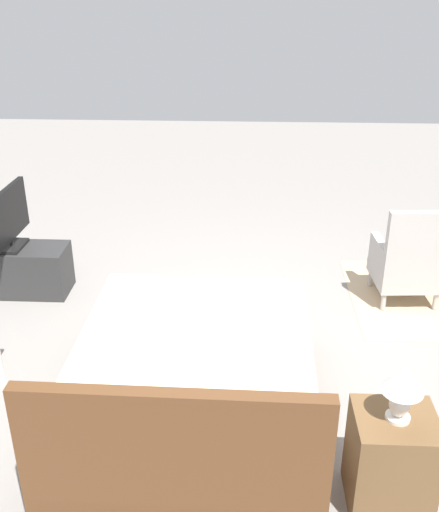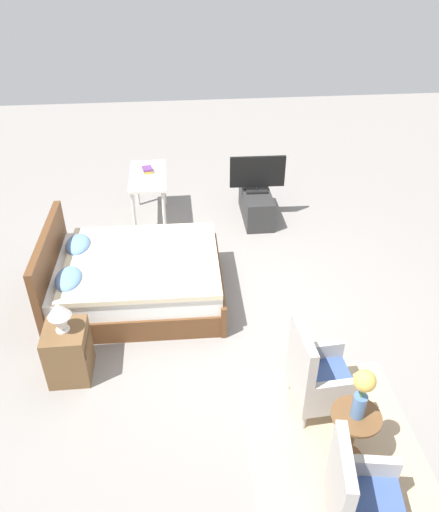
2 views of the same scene
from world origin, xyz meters
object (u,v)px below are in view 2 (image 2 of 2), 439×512
object	(u,v)px
table_lamp	(59,313)
tv_stand	(256,204)
armchair_by_window_left	(360,502)
nightstand	(68,352)
book_stack	(147,170)
bed	(133,279)
armchair_by_window_right	(317,377)
tv_flatscreen	(257,173)
vanity_desk	(148,182)
side_table	(353,432)
flower_vase	(363,390)

from	to	relation	value
table_lamp	tv_stand	world-z (taller)	table_lamp
armchair_by_window_left	tv_stand	xyz separation A→B (m)	(4.72, -0.01, -0.16)
nightstand	tv_stand	distance (m)	3.74
armchair_by_window_left	book_stack	size ratio (longest dim) A/B	4.03
bed	tv_stand	bearing A→B (deg)	-44.28
table_lamp	book_stack	size ratio (longest dim) A/B	1.45
nightstand	bed	bearing A→B (deg)	-26.98
armchair_by_window_right	book_stack	distance (m)	4.11
nightstand	tv_flatscreen	size ratio (longest dim) A/B	0.72
armchair_by_window_left	armchair_by_window_right	xyz separation A→B (m)	(1.17, 0.00, 0.00)
vanity_desk	book_stack	world-z (taller)	book_stack
tv_flatscreen	armchair_by_window_right	bearing A→B (deg)	179.80
tv_stand	vanity_desk	size ratio (longest dim) A/B	0.92
tv_flatscreen	vanity_desk	bearing A→B (deg)	86.08
tv_stand	side_table	bearing A→B (deg)	-178.28
armchair_by_window_left	flower_vase	xyz separation A→B (m)	(0.58, -0.14, 0.49)
bed	tv_flatscreen	distance (m)	2.54
side_table	vanity_desk	distance (m)	4.59
armchair_by_window_right	tv_stand	world-z (taller)	armchair_by_window_right
side_table	tv_stand	world-z (taller)	side_table
armchair_by_window_left	book_stack	bearing A→B (deg)	17.68
side_table	nightstand	world-z (taller)	nightstand
table_lamp	tv_stand	distance (m)	3.78
tv_flatscreen	nightstand	bearing A→B (deg)	141.55
tv_stand	bed	bearing A→B (deg)	135.72
tv_stand	table_lamp	bearing A→B (deg)	141.52
flower_vase	table_lamp	bearing A→B (deg)	63.68
flower_vase	table_lamp	xyz separation A→B (m)	(1.21, 2.45, -0.08)
flower_vase	table_lamp	size ratio (longest dim) A/B	1.45
flower_vase	nightstand	distance (m)	2.80
bed	book_stack	bearing A→B (deg)	-4.60
nightstand	table_lamp	bearing A→B (deg)	90.00
tv_stand	vanity_desk	bearing A→B (deg)	86.00
nightstand	book_stack	world-z (taller)	book_stack
flower_vase	bed	bearing A→B (deg)	38.60
armchair_by_window_left	book_stack	distance (m)	5.20
nightstand	table_lamp	distance (m)	0.50
table_lamp	vanity_desk	xyz separation A→B (m)	(3.04, -0.74, -0.17)
tv_flatscreen	book_stack	xyz separation A→B (m)	(0.22, 1.59, 0.03)
nightstand	tv_flatscreen	world-z (taller)	tv_flatscreen
vanity_desk	nightstand	bearing A→B (deg)	166.25
armchair_by_window_left	table_lamp	xyz separation A→B (m)	(1.80, 2.32, 0.41)
armchair_by_window_right	vanity_desk	distance (m)	3.99
side_table	book_stack	world-z (taller)	book_stack
armchair_by_window_right	vanity_desk	size ratio (longest dim) A/B	0.88
side_table	vanity_desk	size ratio (longest dim) A/B	0.56
armchair_by_window_left	vanity_desk	world-z (taller)	armchair_by_window_left
armchair_by_window_left	bed	bearing A→B (deg)	30.68
armchair_by_window_right	nightstand	world-z (taller)	armchair_by_window_right
armchair_by_window_right	tv_flatscreen	world-z (taller)	tv_flatscreen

